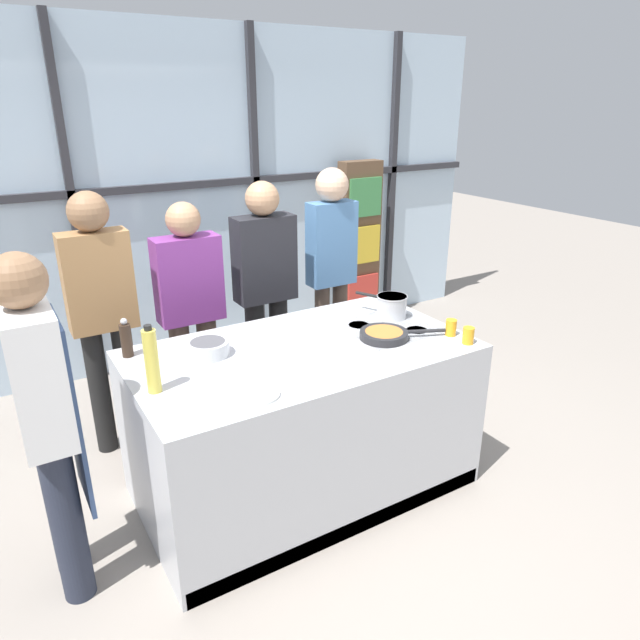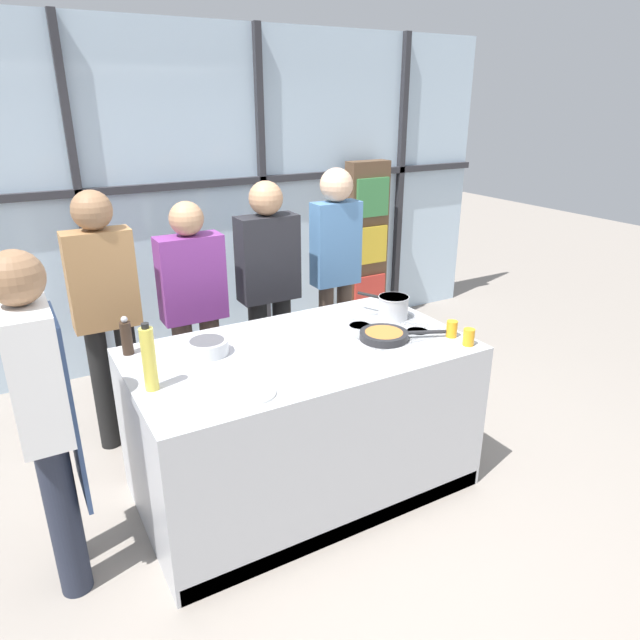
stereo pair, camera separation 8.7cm
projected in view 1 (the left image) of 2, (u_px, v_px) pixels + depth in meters
ground_plane at (303, 484)px, 3.51m from camera, size 18.00×18.00×0.00m
back_window_wall at (170, 202)px, 4.77m from camera, size 6.40×0.10×2.80m
bookshelf at (359, 246)px, 5.70m from camera, size 0.42×0.19×1.66m
demo_island at (303, 420)px, 3.34m from camera, size 1.88×1.06×0.92m
chef at (46, 413)px, 2.49m from camera, size 0.24×0.45×1.66m
spectator_far_left at (102, 308)px, 3.56m from camera, size 0.40×0.24×1.72m
spectator_center_left at (191, 305)px, 3.86m from camera, size 0.43×0.22×1.61m
spectator_center_right at (265, 284)px, 4.11m from camera, size 0.43×0.24×1.70m
spectator_far_right at (331, 263)px, 4.36m from camera, size 0.37×0.25×1.75m
frying_pan at (385, 334)px, 3.30m from camera, size 0.48×0.30×0.04m
saucepan at (391, 306)px, 3.60m from camera, size 0.22×0.34×0.14m
white_plate at (255, 394)px, 2.68m from camera, size 0.24×0.24×0.01m
mixing_bowl at (208, 348)px, 3.08m from camera, size 0.23×0.23×0.08m
oil_bottle at (152, 361)px, 2.65m from camera, size 0.07×0.07×0.34m
pepper_grinder at (126, 339)px, 3.05m from camera, size 0.06×0.06×0.22m
juice_glass_near at (468, 335)px, 3.22m from camera, size 0.06×0.06×0.10m
juice_glass_far at (451, 328)px, 3.34m from camera, size 0.06×0.06×0.10m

